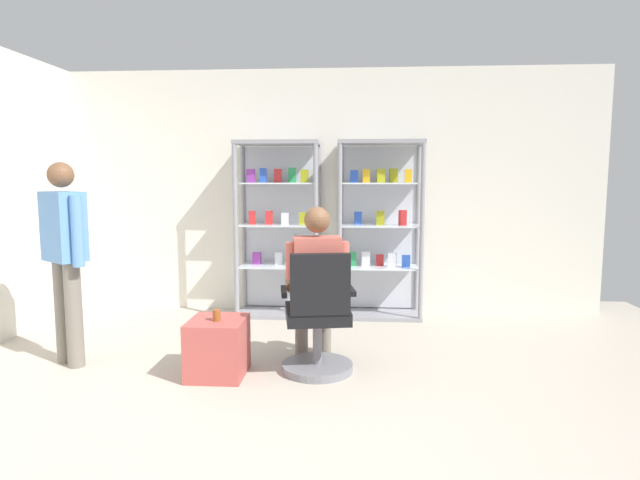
{
  "coord_description": "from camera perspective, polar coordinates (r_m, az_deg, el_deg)",
  "views": [
    {
      "loc": [
        0.29,
        -2.94,
        1.5
      ],
      "look_at": [
        0.0,
        1.32,
        1.0
      ],
      "focal_mm": 29.49,
      "sensor_mm": 36.0,
      "label": 1
    }
  ],
  "objects": [
    {
      "name": "ground_plane",
      "position": [
        3.32,
        -1.69,
        -20.24
      ],
      "size": [
        7.2,
        7.2,
        0.0
      ],
      "primitive_type": "plane",
      "color": "#B2A899"
    },
    {
      "name": "tea_glass",
      "position": [
        4.06,
        -11.16,
        -8.0
      ],
      "size": [
        0.06,
        0.06,
        0.09
      ],
      "primitive_type": "cylinder",
      "color": "brown",
      "rests_on": "storage_crate"
    },
    {
      "name": "storage_crate",
      "position": [
        4.17,
        -11.04,
        -11.36
      ],
      "size": [
        0.42,
        0.45,
        0.44
      ],
      "primitive_type": "cube",
      "color": "#B24C47",
      "rests_on": "ground"
    },
    {
      "name": "office_chair",
      "position": [
        4.08,
        -0.2,
        -9.08
      ],
      "size": [
        0.6,
        0.56,
        0.96
      ],
      "color": "slate",
      "rests_on": "ground"
    },
    {
      "name": "seated_shopkeeper",
      "position": [
        4.16,
        -0.42,
        -4.25
      ],
      "size": [
        0.53,
        0.6,
        1.29
      ],
      "color": "slate",
      "rests_on": "ground"
    },
    {
      "name": "back_wall",
      "position": [
        5.95,
        1.1,
        5.23
      ],
      "size": [
        6.0,
        0.1,
        2.7
      ],
      "primitive_type": "cube",
      "color": "silver",
      "rests_on": "ground"
    },
    {
      "name": "standing_customer",
      "position": [
        4.64,
        -25.94,
        -1.02
      ],
      "size": [
        0.44,
        0.39,
        1.63
      ],
      "color": "slate",
      "rests_on": "ground"
    },
    {
      "name": "display_cabinet_left",
      "position": [
        5.79,
        -4.47,
        1.39
      ],
      "size": [
        0.9,
        0.45,
        1.9
      ],
      "color": "gray",
      "rests_on": "ground"
    },
    {
      "name": "display_cabinet_right",
      "position": [
        5.74,
        6.47,
        1.29
      ],
      "size": [
        0.9,
        0.45,
        1.9
      ],
      "color": "gray",
      "rests_on": "ground"
    }
  ]
}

